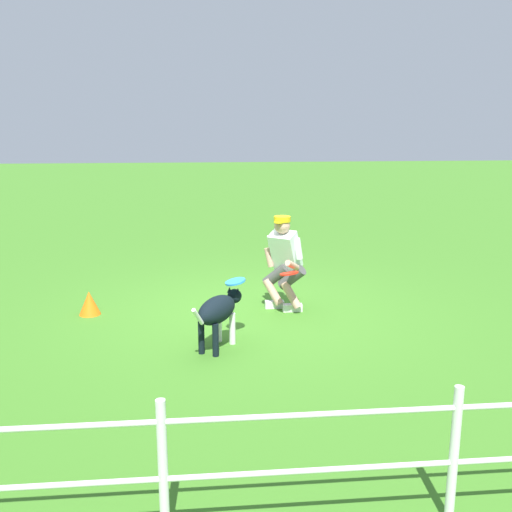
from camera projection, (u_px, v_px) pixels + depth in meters
ground_plane at (250, 312)px, 7.83m from camera, size 60.00×60.00×0.00m
person at (284, 260)px, 7.79m from camera, size 0.61×0.71×1.29m
dog at (219, 311)px, 6.52m from camera, size 0.62×0.97×0.62m
frisbee_flying at (235, 282)px, 6.73m from camera, size 0.25×0.25×0.07m
frisbee_held at (289, 273)px, 7.44m from camera, size 0.34×0.34×0.08m
fence at (312, 452)px, 3.53m from camera, size 16.22×0.06×0.94m
training_cone at (89, 303)px, 7.71m from camera, size 0.29×0.29×0.32m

